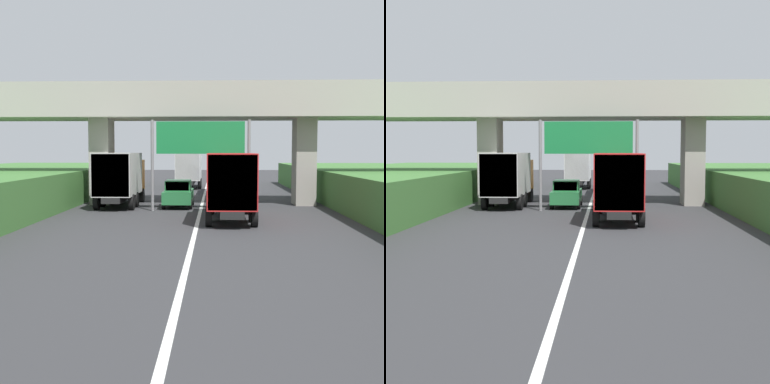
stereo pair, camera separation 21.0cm
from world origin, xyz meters
TOP-DOWN VIEW (x-y plane):
  - lane_centre_stripe at (0.00, 27.43)m, footprint 0.20×94.86m
  - overpass_bridge at (0.00, 34.29)m, footprint 40.00×4.80m
  - overhead_highway_sign at (0.00, 30.15)m, footprint 5.88×0.18m
  - truck_black at (-1.65, 50.40)m, footprint 2.44×7.30m
  - truck_blue at (1.67, 43.13)m, footprint 2.44×7.30m
  - truck_orange at (-5.22, 32.74)m, footprint 2.44×7.30m
  - truck_red at (1.65, 25.88)m, footprint 2.44×7.30m
  - car_green at (-1.45, 32.29)m, footprint 1.86×4.10m

SIDE VIEW (x-z plane):
  - lane_centre_stripe at x=0.00m, z-range 0.00..0.01m
  - car_green at x=-1.45m, z-range 0.00..1.72m
  - truck_black at x=-1.65m, z-range 0.21..3.65m
  - truck_blue at x=1.67m, z-range 0.21..3.65m
  - truck_orange at x=-5.22m, z-range 0.21..3.65m
  - truck_red at x=1.65m, z-range 0.21..3.65m
  - overhead_highway_sign at x=0.00m, z-range 1.29..6.68m
  - overpass_bridge at x=0.00m, z-range 2.02..9.91m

